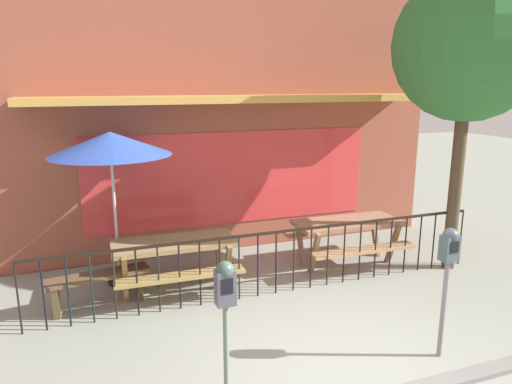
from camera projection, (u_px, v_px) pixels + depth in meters
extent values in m
plane|color=gray|center=(354.00, 378.00, 4.96)|extent=(40.00, 40.00, 0.00)
cube|color=brown|center=(230.00, 244.00, 9.12)|extent=(8.14, 0.54, 0.01)
cube|color=#974C3A|center=(228.00, 105.00, 8.51)|extent=(8.14, 0.50, 5.33)
cube|color=#D83838|center=(233.00, 178.00, 8.57)|extent=(5.29, 0.02, 1.70)
cube|color=gold|center=(239.00, 99.00, 7.92)|extent=(6.92, 0.73, 0.12)
cube|color=black|center=(276.00, 232.00, 6.76)|extent=(6.83, 0.04, 0.04)
cylinder|color=black|center=(18.00, 299.00, 5.73)|extent=(0.02, 0.02, 0.95)
cylinder|color=black|center=(43.00, 295.00, 5.82)|extent=(0.02, 0.02, 0.95)
cylinder|color=black|center=(68.00, 292.00, 5.92)|extent=(0.02, 0.02, 0.95)
cylinder|color=black|center=(92.00, 289.00, 6.01)|extent=(0.02, 0.02, 0.95)
cylinder|color=black|center=(115.00, 285.00, 6.11)|extent=(0.02, 0.02, 0.95)
cylinder|color=black|center=(137.00, 282.00, 6.20)|extent=(0.02, 0.02, 0.95)
cylinder|color=black|center=(159.00, 279.00, 6.30)|extent=(0.02, 0.02, 0.95)
cylinder|color=black|center=(180.00, 276.00, 6.39)|extent=(0.02, 0.02, 0.95)
cylinder|color=black|center=(200.00, 274.00, 6.49)|extent=(0.02, 0.02, 0.95)
cylinder|color=black|center=(220.00, 271.00, 6.58)|extent=(0.02, 0.02, 0.95)
cylinder|color=black|center=(239.00, 268.00, 6.68)|extent=(0.02, 0.02, 0.95)
cylinder|color=black|center=(258.00, 266.00, 6.77)|extent=(0.02, 0.02, 0.95)
cylinder|color=black|center=(276.00, 263.00, 6.87)|extent=(0.02, 0.02, 0.95)
cylinder|color=black|center=(294.00, 261.00, 6.96)|extent=(0.02, 0.02, 0.95)
cylinder|color=black|center=(311.00, 258.00, 7.06)|extent=(0.02, 0.02, 0.95)
cylinder|color=black|center=(328.00, 256.00, 7.15)|extent=(0.02, 0.02, 0.95)
cylinder|color=black|center=(344.00, 254.00, 7.25)|extent=(0.02, 0.02, 0.95)
cylinder|color=black|center=(360.00, 251.00, 7.34)|extent=(0.02, 0.02, 0.95)
cylinder|color=black|center=(375.00, 249.00, 7.44)|extent=(0.02, 0.02, 0.95)
cylinder|color=black|center=(391.00, 247.00, 7.53)|extent=(0.02, 0.02, 0.95)
cylinder|color=black|center=(405.00, 245.00, 7.63)|extent=(0.02, 0.02, 0.95)
cylinder|color=black|center=(420.00, 243.00, 7.72)|extent=(0.02, 0.02, 0.95)
cylinder|color=black|center=(434.00, 241.00, 7.81)|extent=(0.02, 0.02, 0.95)
cylinder|color=black|center=(447.00, 239.00, 7.91)|extent=(0.02, 0.02, 0.95)
cylinder|color=black|center=(461.00, 237.00, 8.00)|extent=(0.02, 0.02, 0.95)
cube|color=#96794E|center=(174.00, 243.00, 6.93)|extent=(1.82, 0.80, 0.07)
cube|color=olive|center=(181.00, 276.00, 6.49)|extent=(1.81, 0.30, 0.05)
cube|color=#9C704B|center=(169.00, 250.00, 7.50)|extent=(1.81, 0.30, 0.05)
cube|color=olive|center=(125.00, 280.00, 6.52)|extent=(0.08, 0.35, 0.78)
cube|color=olive|center=(123.00, 266.00, 7.04)|extent=(0.08, 0.35, 0.78)
cube|color=olive|center=(227.00, 267.00, 6.98)|extent=(0.08, 0.35, 0.78)
cube|color=#7E6147|center=(218.00, 255.00, 7.50)|extent=(0.08, 0.35, 0.78)
cube|color=#9C6D53|center=(347.00, 223.00, 7.94)|extent=(1.82, 0.81, 0.07)
cube|color=#A77F54|center=(364.00, 250.00, 7.50)|extent=(1.81, 0.31, 0.05)
cube|color=#A46D53|center=(332.00, 230.00, 8.51)|extent=(1.81, 0.31, 0.05)
cube|color=olive|center=(314.00, 254.00, 7.54)|extent=(0.08, 0.35, 0.78)
cube|color=#7F5B49|center=(300.00, 243.00, 8.05)|extent=(0.08, 0.35, 0.78)
cube|color=brown|center=(393.00, 244.00, 7.99)|extent=(0.08, 0.35, 0.78)
cube|color=brown|center=(375.00, 234.00, 8.51)|extent=(0.08, 0.35, 0.78)
cylinder|color=black|center=(120.00, 281.00, 7.32)|extent=(0.36, 0.36, 0.05)
cylinder|color=#B4BBBA|center=(115.00, 212.00, 7.06)|extent=(0.04, 0.04, 2.31)
cone|color=blue|center=(110.00, 144.00, 6.82)|extent=(1.78, 1.78, 0.35)
cube|color=brown|center=(98.00, 276.00, 6.48)|extent=(1.43, 0.54, 0.06)
cube|color=#4D4226|center=(56.00, 300.00, 6.26)|extent=(0.08, 0.29, 0.45)
cube|color=#4C411C|center=(139.00, 283.00, 6.79)|extent=(0.08, 0.29, 0.45)
cylinder|color=slate|center=(226.00, 355.00, 4.46)|extent=(0.06, 0.06, 1.05)
cube|color=#4E4D5A|center=(225.00, 287.00, 4.30)|extent=(0.18, 0.14, 0.34)
sphere|color=#3E554B|center=(225.00, 270.00, 4.26)|extent=(0.17, 0.17, 0.17)
cube|color=black|center=(227.00, 286.00, 4.22)|extent=(0.11, 0.01, 0.15)
cylinder|color=gray|center=(443.00, 309.00, 5.24)|extent=(0.06, 0.06, 1.16)
cube|color=#3E5156|center=(449.00, 248.00, 5.08)|extent=(0.18, 0.14, 0.29)
sphere|color=#3E464E|center=(451.00, 236.00, 5.05)|extent=(0.17, 0.17, 0.17)
cube|color=black|center=(455.00, 247.00, 5.00)|extent=(0.11, 0.01, 0.13)
cylinder|color=#4A3B29|center=(456.00, 182.00, 7.62)|extent=(0.20, 0.20, 2.97)
sphere|color=#317135|center=(470.00, 45.00, 7.13)|extent=(2.33, 2.33, 2.33)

